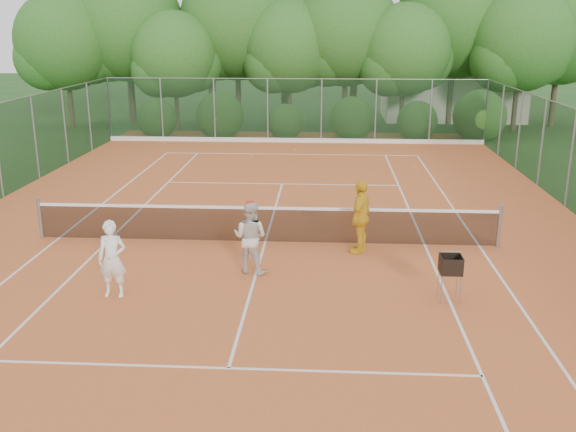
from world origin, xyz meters
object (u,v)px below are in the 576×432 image
at_px(player_yellow, 361,217).
at_px(ball_hopper, 451,265).
at_px(player_white, 112,259).
at_px(player_center_grp, 250,237).

relative_size(player_yellow, ball_hopper, 1.90).
bearing_deg(player_yellow, player_white, -39.60).
distance_m(player_white, player_yellow, 6.02).
height_order(player_white, ball_hopper, player_white).
bearing_deg(player_center_grp, player_yellow, 30.31).
xyz_separation_m(player_center_grp, ball_hopper, (4.22, -1.35, -0.07)).
xyz_separation_m(player_center_grp, player_yellow, (2.55, 1.49, 0.08)).
bearing_deg(ball_hopper, player_yellow, 135.19).
bearing_deg(player_center_grp, player_white, -150.46).
distance_m(player_center_grp, player_yellow, 2.95).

